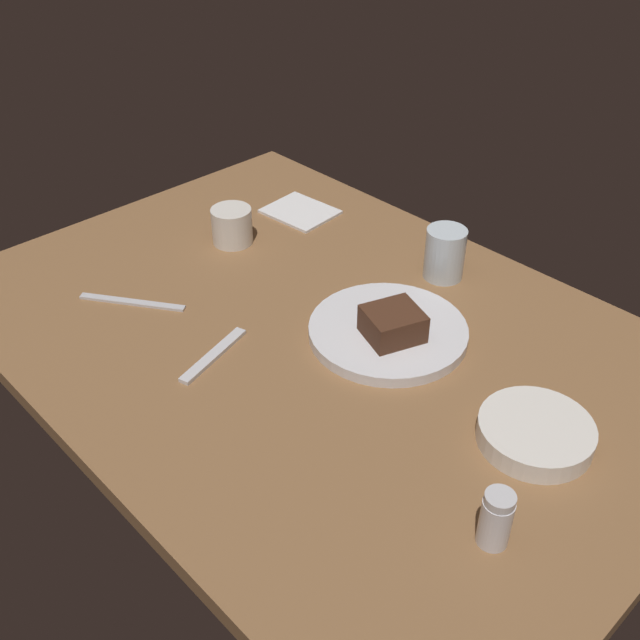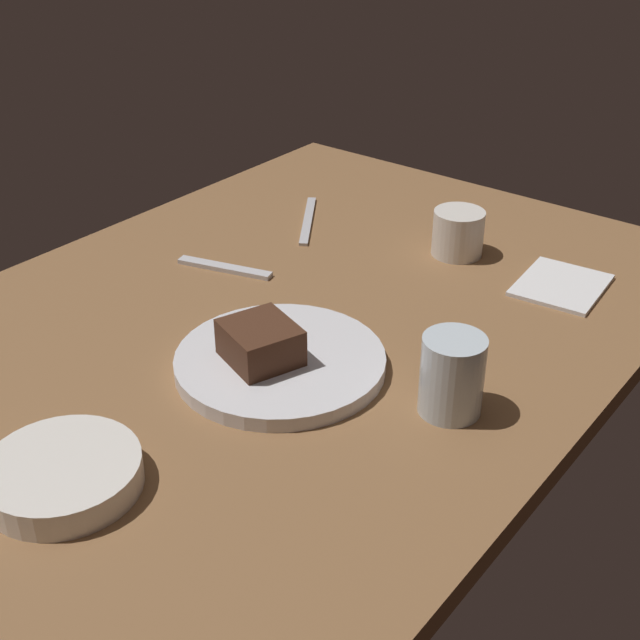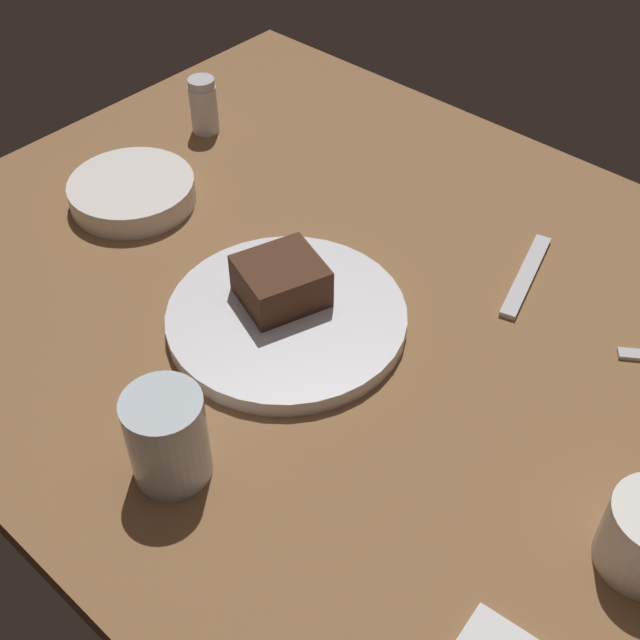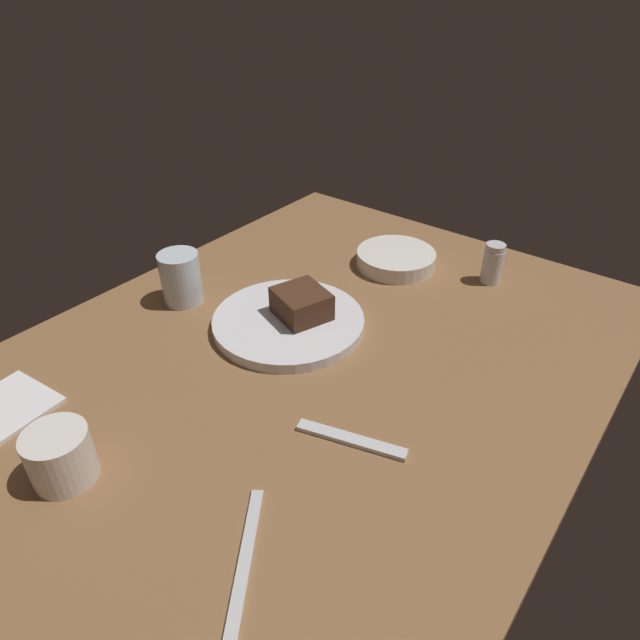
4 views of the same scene
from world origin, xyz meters
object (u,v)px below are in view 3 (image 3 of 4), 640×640
(salt_shaker, at_px, (204,106))
(water_glass, at_px, (168,437))
(dessert_spoon, at_px, (526,276))
(side_bowl, at_px, (132,192))
(chocolate_cake_slice, at_px, (281,281))
(dessert_plate, at_px, (287,318))

(salt_shaker, height_order, water_glass, water_glass)
(dessert_spoon, bearing_deg, water_glass, 151.63)
(salt_shaker, xyz_separation_m, dessert_spoon, (-0.51, -0.03, -0.04))
(side_bowl, height_order, dessert_spoon, side_bowl)
(chocolate_cake_slice, distance_m, salt_shaker, 0.39)
(chocolate_cake_slice, relative_size, dessert_spoon, 0.57)
(side_bowl, bearing_deg, dessert_spoon, -155.31)
(chocolate_cake_slice, relative_size, side_bowl, 0.54)
(water_glass, distance_m, dessert_spoon, 0.46)
(dessert_spoon, bearing_deg, salt_shaker, 77.47)
(dessert_plate, height_order, dessert_spoon, dessert_plate)
(salt_shaker, bearing_deg, side_bowl, 108.12)
(dessert_spoon, bearing_deg, dessert_plate, 131.60)
(salt_shaker, relative_size, dessert_spoon, 0.53)
(side_bowl, bearing_deg, chocolate_cake_slice, 176.29)
(dessert_plate, bearing_deg, side_bowl, -5.99)
(chocolate_cake_slice, distance_m, side_bowl, 0.28)
(salt_shaker, distance_m, water_glass, 0.58)
(chocolate_cake_slice, height_order, side_bowl, chocolate_cake_slice)
(chocolate_cake_slice, height_order, dessert_spoon, chocolate_cake_slice)
(dessert_plate, distance_m, salt_shaker, 0.41)
(water_glass, distance_m, side_bowl, 0.42)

